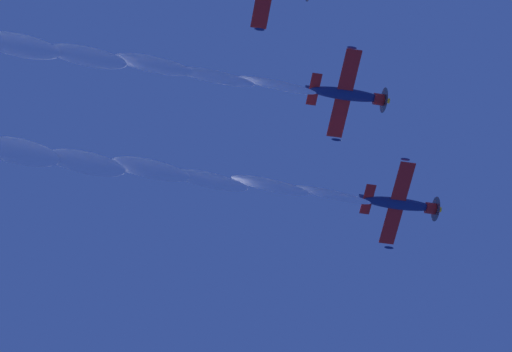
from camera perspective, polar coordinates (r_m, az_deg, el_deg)
name	(u,v)px	position (r m, az deg, el deg)	size (l,w,h in m)	color
airplane_lead	(401,204)	(98.13, 8.86, -1.71)	(8.75, 9.66, 3.06)	navy
airplane_left_wingman	(348,95)	(95.43, 5.67, 4.97)	(8.75, 9.65, 3.18)	navy
smoke_trail_lead	(72,160)	(92.52, -11.16, 0.98)	(45.32, 5.86, 8.03)	white
smoke_trail_left_wingman	(7,43)	(92.33, -14.96, 7.87)	(45.42, 5.93, 8.30)	white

